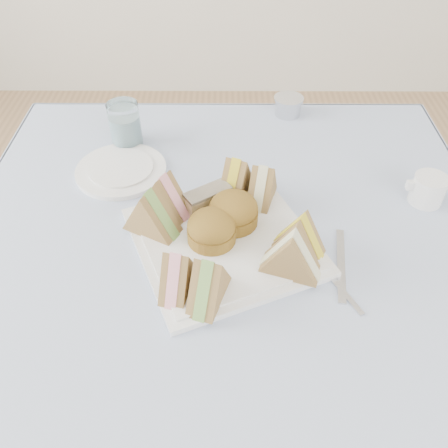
{
  "coord_description": "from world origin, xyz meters",
  "views": [
    {
      "loc": [
        -0.0,
        -0.61,
        1.37
      ],
      "look_at": [
        -0.01,
        -0.0,
        0.8
      ],
      "focal_mm": 38.0,
      "sensor_mm": 36.0,
      "label": 1
    }
  ],
  "objects_px": {
    "water_glass": "(125,125)",
    "creamer_jug": "(428,190)",
    "table": "(227,353)",
    "serving_plate": "(224,241)"
  },
  "relations": [
    {
      "from": "water_glass",
      "to": "creamer_jug",
      "type": "xyz_separation_m",
      "value": [
        0.63,
        -0.2,
        -0.02
      ]
    },
    {
      "from": "table",
      "to": "serving_plate",
      "type": "distance_m",
      "value": 0.38
    },
    {
      "from": "table",
      "to": "water_glass",
      "type": "distance_m",
      "value": 0.58
    },
    {
      "from": "water_glass",
      "to": "creamer_jug",
      "type": "distance_m",
      "value": 0.66
    },
    {
      "from": "table",
      "to": "creamer_jug",
      "type": "height_order",
      "value": "creamer_jug"
    },
    {
      "from": "table",
      "to": "creamer_jug",
      "type": "distance_m",
      "value": 0.58
    },
    {
      "from": "serving_plate",
      "to": "table",
      "type": "bearing_deg",
      "value": -7.15
    },
    {
      "from": "serving_plate",
      "to": "water_glass",
      "type": "distance_m",
      "value": 0.4
    },
    {
      "from": "table",
      "to": "creamer_jug",
      "type": "relative_size",
      "value": 13.5
    },
    {
      "from": "water_glass",
      "to": "creamer_jug",
      "type": "relative_size",
      "value": 1.56
    }
  ]
}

